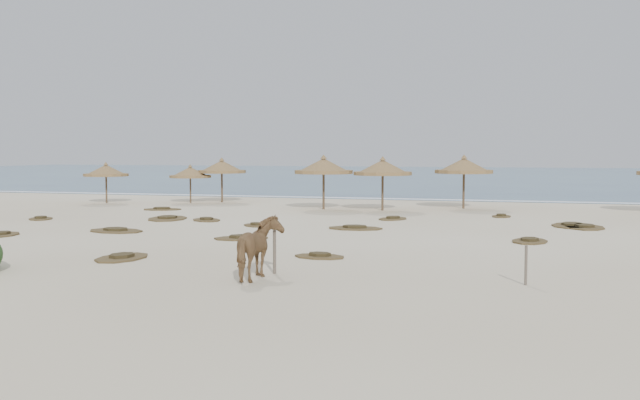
# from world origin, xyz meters

# --- Properties ---
(ground) EXTENTS (160.00, 160.00, 0.00)m
(ground) POSITION_xyz_m (0.00, 0.00, 0.00)
(ground) COLOR beige
(ground) RESTS_ON ground
(ocean) EXTENTS (200.00, 100.00, 0.01)m
(ocean) POSITION_xyz_m (0.00, 75.00, 0.00)
(ocean) COLOR navy
(ocean) RESTS_ON ground
(foam_line) EXTENTS (70.00, 0.60, 0.01)m
(foam_line) POSITION_xyz_m (0.00, 26.00, 0.00)
(foam_line) COLOR white
(foam_line) RESTS_ON ground
(palapa_0) EXTENTS (3.75, 3.75, 2.72)m
(palapa_0) POSITION_xyz_m (-16.22, 16.96, 2.11)
(palapa_0) COLOR brown
(palapa_0) RESTS_ON ground
(palapa_1) EXTENTS (3.21, 3.21, 2.56)m
(palapa_1) POSITION_xyz_m (-10.96, 18.63, 1.98)
(palapa_1) COLOR brown
(palapa_1) RESTS_ON ground
(palapa_2) EXTENTS (3.81, 3.81, 3.01)m
(palapa_2) POSITION_xyz_m (-9.18, 19.73, 2.33)
(palapa_2) COLOR brown
(palapa_2) RESTS_ON ground
(palapa_3) EXTENTS (3.63, 3.63, 3.23)m
(palapa_3) POSITION_xyz_m (-1.10, 16.11, 2.50)
(palapa_3) COLOR brown
(palapa_3) RESTS_ON ground
(palapa_4) EXTENTS (4.41, 4.41, 3.14)m
(palapa_4) POSITION_xyz_m (2.41, 16.20, 2.44)
(palapa_4) COLOR brown
(palapa_4) RESTS_ON ground
(palapa_5) EXTENTS (4.57, 4.57, 3.23)m
(palapa_5) POSITION_xyz_m (6.80, 18.90, 2.51)
(palapa_5) COLOR brown
(palapa_5) RESTS_ON ground
(horse) EXTENTS (1.00, 2.04, 1.69)m
(horse) POSITION_xyz_m (3.39, -6.44, 0.84)
(horse) COLOR olive
(horse) RESTS_ON ground
(fence_post_near) EXTENTS (0.11, 0.11, 1.23)m
(fence_post_near) POSITION_xyz_m (3.50, -5.48, 0.62)
(fence_post_near) COLOR #65584C
(fence_post_near) RESTS_ON ground
(fence_post_far) EXTENTS (0.09, 0.09, 1.03)m
(fence_post_far) POSITION_xyz_m (10.30, -5.29, 0.52)
(fence_post_far) COLOR #65584C
(fence_post_far) RESTS_ON ground
(scrub_0) EXTENTS (1.67, 2.18, 0.16)m
(scrub_0) POSITION_xyz_m (-10.27, -0.01, 0.05)
(scrub_0) COLOR brown
(scrub_0) RESTS_ON ground
(scrub_1) EXTENTS (2.62, 3.35, 0.16)m
(scrub_1) POSITION_xyz_m (-7.07, 8.10, 0.05)
(scrub_1) COLOR brown
(scrub_1) RESTS_ON ground
(scrub_2) EXTENTS (1.87, 1.85, 0.16)m
(scrub_2) POSITION_xyz_m (-1.56, 6.23, 0.05)
(scrub_2) COLOR brown
(scrub_2) RESTS_ON ground
(scrub_3) EXTENTS (2.52, 1.68, 0.16)m
(scrub_3) POSITION_xyz_m (3.08, 6.33, 0.05)
(scrub_3) COLOR brown
(scrub_3) RESTS_ON ground
(scrub_4) EXTENTS (1.63, 2.20, 0.16)m
(scrub_4) POSITION_xyz_m (10.48, 3.75, 0.05)
(scrub_4) COLOR brown
(scrub_4) RESTS_ON ground
(scrub_5) EXTENTS (2.07, 2.93, 0.16)m
(scrub_5) POSITION_xyz_m (12.39, 10.13, 0.05)
(scrub_5) COLOR brown
(scrub_5) RESTS_ON ground
(scrub_6) EXTENTS (2.56, 2.01, 0.16)m
(scrub_6) POSITION_xyz_m (-10.07, 13.10, 0.05)
(scrub_6) COLOR brown
(scrub_6) RESTS_ON ground
(scrub_7) EXTENTS (1.78, 2.23, 0.16)m
(scrub_7) POSITION_xyz_m (3.93, 11.10, 0.05)
(scrub_7) COLOR brown
(scrub_7) RESTS_ON ground
(scrub_8) EXTENTS (1.90, 2.11, 0.16)m
(scrub_8) POSITION_xyz_m (-13.17, 6.26, 0.05)
(scrub_8) COLOR brown
(scrub_8) RESTS_ON ground
(scrub_9) EXTENTS (2.54, 2.16, 0.16)m
(scrub_9) POSITION_xyz_m (-0.40, 1.59, 0.05)
(scrub_9) COLOR brown
(scrub_9) RESTS_ON ground
(scrub_10) EXTENTS (1.14, 1.59, 0.16)m
(scrub_10) POSITION_xyz_m (9.15, 13.96, 0.05)
(scrub_10) COLOR brown
(scrub_10) RESTS_ON ground
(scrub_11) EXTENTS (1.51, 2.25, 0.16)m
(scrub_11) POSITION_xyz_m (-2.16, -4.19, 0.05)
(scrub_11) COLOR brown
(scrub_11) RESTS_ON ground
(scrub_12) EXTENTS (1.81, 1.27, 0.16)m
(scrub_12) POSITION_xyz_m (3.88, -2.19, 0.05)
(scrub_12) COLOR brown
(scrub_12) RESTS_ON ground
(scrub_13) EXTENTS (2.27, 2.32, 0.16)m
(scrub_13) POSITION_xyz_m (-4.85, 7.94, 0.05)
(scrub_13) COLOR brown
(scrub_13) RESTS_ON ground
(scrub_14) EXTENTS (1.76, 2.67, 0.16)m
(scrub_14) POSITION_xyz_m (12.90, 9.56, 0.05)
(scrub_14) COLOR brown
(scrub_14) RESTS_ON ground
(scrub_15) EXTENTS (2.86, 2.13, 0.16)m
(scrub_15) POSITION_xyz_m (-6.56, 2.53, 0.05)
(scrub_15) COLOR brown
(scrub_15) RESTS_ON ground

